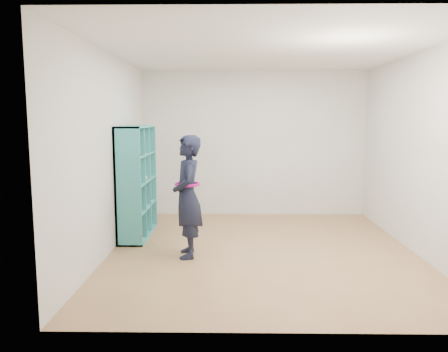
{
  "coord_description": "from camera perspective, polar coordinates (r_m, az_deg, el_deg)",
  "views": [
    {
      "loc": [
        -0.42,
        -5.64,
        1.76
      ],
      "look_at": [
        -0.51,
        0.3,
        0.97
      ],
      "focal_mm": 35.0,
      "sensor_mm": 36.0,
      "label": 1
    }
  ],
  "objects": [
    {
      "name": "floor",
      "position": [
        5.93,
        4.97,
        -9.7
      ],
      "size": [
        4.5,
        4.5,
        0.0
      ],
      "primitive_type": "plane",
      "color": "#9A6D46",
      "rests_on": "ground"
    },
    {
      "name": "ceiling",
      "position": [
        5.72,
        5.28,
        16.01
      ],
      "size": [
        4.5,
        4.5,
        0.0
      ],
      "primitive_type": "plane",
      "color": "white",
      "rests_on": "wall_back"
    },
    {
      "name": "wall_left",
      "position": [
        5.88,
        -14.74,
        2.87
      ],
      "size": [
        0.02,
        4.5,
        2.6
      ],
      "primitive_type": "cube",
      "color": "beige",
      "rests_on": "floor"
    },
    {
      "name": "wall_right",
      "position": [
        6.16,
        24.04,
        2.66
      ],
      "size": [
        0.02,
        4.5,
        2.6
      ],
      "primitive_type": "cube",
      "color": "beige",
      "rests_on": "floor"
    },
    {
      "name": "wall_back",
      "position": [
        7.92,
        3.93,
        4.25
      ],
      "size": [
        4.0,
        0.02,
        2.6
      ],
      "primitive_type": "cube",
      "color": "beige",
      "rests_on": "floor"
    },
    {
      "name": "wall_front",
      "position": [
        3.45,
        7.84,
        -0.12
      ],
      "size": [
        4.0,
        0.02,
        2.6
      ],
      "primitive_type": "cube",
      "color": "beige",
      "rests_on": "floor"
    },
    {
      "name": "bookshelf",
      "position": [
        6.62,
        -11.51,
        -0.89
      ],
      "size": [
        0.36,
        1.23,
        1.65
      ],
      "color": "teal",
      "rests_on": "floor"
    },
    {
      "name": "person",
      "position": [
        5.52,
        -4.78,
        -2.68
      ],
      "size": [
        0.45,
        0.61,
        1.55
      ],
      "rotation": [
        0.0,
        0.0,
        -1.43
      ],
      "color": "black",
      "rests_on": "floor"
    },
    {
      "name": "smartphone",
      "position": [
        5.57,
        -6.22,
        -1.55
      ],
      "size": [
        0.02,
        0.1,
        0.13
      ],
      "rotation": [
        0.37,
        0.0,
        0.11
      ],
      "color": "silver",
      "rests_on": "person"
    }
  ]
}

